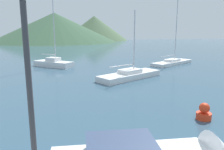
{
  "coord_description": "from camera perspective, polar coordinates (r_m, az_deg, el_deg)",
  "views": [
    {
      "loc": [
        -3.55,
        -4.09,
        4.92
      ],
      "look_at": [
        -0.5,
        14.0,
        1.2
      ],
      "focal_mm": 35.0,
      "sensor_mm": 36.0,
      "label": 1
    }
  ],
  "objects": [
    {
      "name": "streetlamp",
      "position": [
        4.71,
        -21.17,
        2.52
      ],
      "size": [
        0.37,
        0.37,
        5.03
      ],
      "color": "#38383D",
      "rests_on": "dock"
    },
    {
      "name": "sailboat_outer",
      "position": [
        33.89,
        15.46,
        3.35
      ],
      "size": [
        7.83,
        6.16,
        11.21
      ],
      "rotation": [
        0.0,
        0.0,
        0.59
      ],
      "color": "white",
      "rests_on": "ground_plane"
    },
    {
      "name": "sailboat_inner",
      "position": [
        23.03,
        4.71,
        0.06
      ],
      "size": [
        7.56,
        5.87,
        6.99
      ],
      "rotation": [
        0.0,
        0.0,
        0.56
      ],
      "color": "white",
      "rests_on": "ground_plane"
    },
    {
      "name": "buoy_marker",
      "position": [
        13.52,
        22.9,
        -9.02
      ],
      "size": [
        0.84,
        0.84,
        0.96
      ],
      "color": "red",
      "rests_on": "ground_plane"
    },
    {
      "name": "sailboat_middle",
      "position": [
        31.66,
        -15.05,
        3.1
      ],
      "size": [
        5.8,
        5.04,
        10.36
      ],
      "rotation": [
        0.0,
        0.0,
        -0.65
      ],
      "color": "white",
      "rests_on": "ground_plane"
    },
    {
      "name": "hill_west",
      "position": [
        102.9,
        -14.73,
        11.93
      ],
      "size": [
        54.84,
        54.84,
        12.87
      ],
      "color": "#38563D",
      "rests_on": "ground_plane"
    },
    {
      "name": "hill_central",
      "position": [
        117.57,
        -4.64,
        12.09
      ],
      "size": [
        35.03,
        35.03,
        12.6
      ],
      "color": "#4C6647",
      "rests_on": "ground_plane"
    }
  ]
}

